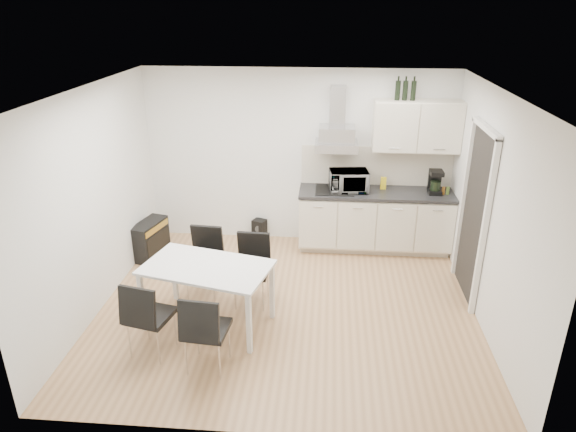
% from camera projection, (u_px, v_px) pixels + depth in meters
% --- Properties ---
extents(ground, '(4.50, 4.50, 0.00)m').
position_uv_depth(ground, '(287.00, 307.00, 6.27)').
color(ground, tan).
rests_on(ground, ground).
extents(wall_back, '(4.50, 0.10, 2.60)m').
position_uv_depth(wall_back, '(298.00, 158.00, 7.60)').
color(wall_back, white).
rests_on(wall_back, ground).
extents(wall_front, '(4.50, 0.10, 2.60)m').
position_uv_depth(wall_front, '(265.00, 306.00, 3.92)').
color(wall_front, white).
rests_on(wall_front, ground).
extents(wall_left, '(0.10, 4.00, 2.60)m').
position_uv_depth(wall_left, '(93.00, 202.00, 5.93)').
color(wall_left, white).
rests_on(wall_left, ground).
extents(wall_right, '(0.10, 4.00, 2.60)m').
position_uv_depth(wall_right, '(492.00, 215.00, 5.59)').
color(wall_right, white).
rests_on(wall_right, ground).
extents(ceiling, '(4.50, 4.50, 0.00)m').
position_uv_depth(ceiling, '(287.00, 91.00, 5.25)').
color(ceiling, white).
rests_on(ceiling, wall_back).
extents(doorway, '(0.08, 1.04, 2.10)m').
position_uv_depth(doorway, '(473.00, 216.00, 6.19)').
color(doorway, white).
rests_on(doorway, ground).
extents(kitchenette, '(2.22, 0.64, 2.52)m').
position_uv_depth(kitchenette, '(379.00, 196.00, 7.44)').
color(kitchenette, beige).
rests_on(kitchenette, ground).
extents(dining_table, '(1.53, 1.10, 0.75)m').
position_uv_depth(dining_table, '(207.00, 273.00, 5.69)').
color(dining_table, white).
rests_on(dining_table, ground).
extents(chair_far_left, '(0.48, 0.53, 0.88)m').
position_uv_depth(chair_far_left, '(204.00, 264.00, 6.36)').
color(chair_far_left, black).
rests_on(chair_far_left, ground).
extents(chair_far_right, '(0.46, 0.52, 0.88)m').
position_uv_depth(chair_far_right, '(251.00, 271.00, 6.18)').
color(chair_far_right, black).
rests_on(chair_far_right, ground).
extents(chair_near_left, '(0.54, 0.59, 0.88)m').
position_uv_depth(chair_near_left, '(151.00, 316.00, 5.30)').
color(chair_near_left, black).
rests_on(chair_near_left, ground).
extents(chair_near_right, '(0.48, 0.54, 0.88)m').
position_uv_depth(chair_near_right, '(207.00, 330.00, 5.08)').
color(chair_near_right, black).
rests_on(chair_near_right, ground).
extents(guitar_amp, '(0.42, 0.68, 0.53)m').
position_uv_depth(guitar_amp, '(150.00, 239.00, 7.43)').
color(guitar_amp, black).
rests_on(guitar_amp, ground).
extents(floor_speaker, '(0.24, 0.23, 0.32)m').
position_uv_depth(floor_speaker, '(259.00, 229.00, 7.99)').
color(floor_speaker, black).
rests_on(floor_speaker, ground).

